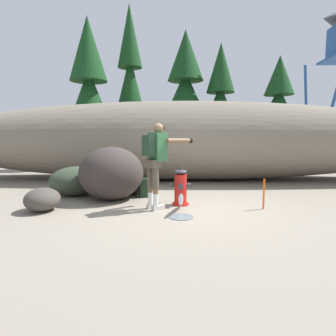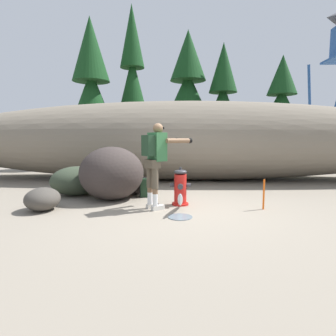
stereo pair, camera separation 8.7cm
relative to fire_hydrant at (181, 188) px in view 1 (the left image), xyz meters
name	(u,v)px [view 1 (the left image)]	position (x,y,z in m)	size (l,w,h in m)	color
ground_plane	(183,210)	(0.05, -0.36, -0.39)	(56.00, 56.00, 0.04)	gray
dirt_embankment	(181,141)	(0.05, 3.67, 0.94)	(17.68, 3.20, 2.61)	#756B5B
fire_hydrant	(181,188)	(0.00, 0.00, 0.00)	(0.44, 0.39, 0.80)	red
hydrant_water_jet	(181,203)	(0.00, -0.64, -0.19)	(0.44, 1.01, 0.47)	silver
utility_worker	(157,155)	(-0.47, -0.35, 0.71)	(1.01, 0.89, 1.70)	beige
spare_backpack	(145,188)	(-0.85, 0.82, -0.15)	(0.30, 0.31, 0.47)	#1E3823
boulder_large	(75,181)	(-2.57, 0.90, -0.01)	(1.24, 1.02, 0.71)	#333E2D
boulder_mid	(112,173)	(-1.56, 0.45, 0.24)	(1.46, 1.30, 1.21)	#352E2B
boulder_small	(134,184)	(-1.17, 1.14, -0.11)	(0.64, 0.52, 0.51)	#423936
boulder_outlier	(42,199)	(-2.69, -0.57, -0.14)	(0.75, 0.66, 0.45)	#45403A
pine_tree_far_left	(89,92)	(-4.09, 7.13, 3.09)	(2.58, 2.58, 6.81)	#47331E
pine_tree_left	(130,78)	(-2.38, 8.19, 3.90)	(1.82, 1.82, 7.76)	#47331E
pine_tree_center	(185,89)	(0.36, 9.89, 3.64)	(2.99, 2.99, 7.14)	#47331E
pine_tree_right	(220,101)	(2.24, 9.77, 2.99)	(2.33, 2.33, 6.43)	#47331E
pine_tree_far_right	(279,102)	(4.83, 8.23, 2.76)	(2.16, 2.16, 5.32)	#47331E
survey_stake	(264,194)	(1.65, -0.30, -0.07)	(0.04, 0.04, 0.60)	#E55914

